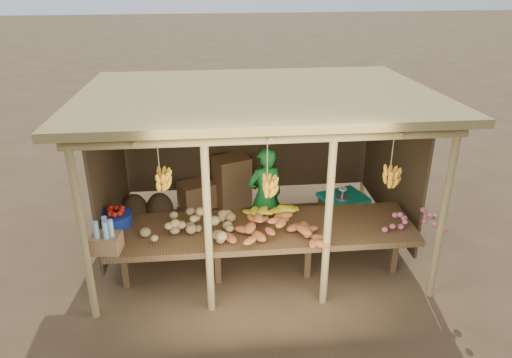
{
  "coord_description": "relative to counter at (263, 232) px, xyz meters",
  "views": [
    {
      "loc": [
        -0.63,
        -6.47,
        4.05
      ],
      "look_at": [
        0.0,
        0.0,
        1.05
      ],
      "focal_mm": 35.0,
      "sensor_mm": 36.0,
      "label": 1
    }
  ],
  "objects": [
    {
      "name": "potato_heap",
      "position": [
        -0.92,
        -0.1,
        0.25
      ],
      "size": [
        1.3,
        1.03,
        0.37
      ],
      "primitive_type": null,
      "rotation": [
        0.0,
        0.0,
        -0.36
      ],
      "color": "#9D8451",
      "rests_on": "counter"
    },
    {
      "name": "vendor",
      "position": [
        0.14,
        0.98,
        0.02
      ],
      "size": [
        0.63,
        0.51,
        1.51
      ],
      "primitive_type": "imported",
      "rotation": [
        0.0,
        0.0,
        3.44
      ],
      "color": "#1A7528",
      "rests_on": "ground"
    },
    {
      "name": "tomato_basin",
      "position": [
        -1.9,
        0.28,
        0.15
      ],
      "size": [
        0.43,
        0.43,
        0.23
      ],
      "rotation": [
        0.0,
        0.0,
        -0.33
      ],
      "color": "navy",
      "rests_on": "counter"
    },
    {
      "name": "burlap_sacks",
      "position": [
        -1.69,
        1.71,
        -0.48
      ],
      "size": [
        0.84,
        0.44,
        0.6
      ],
      "color": "#473721",
      "rests_on": "ground"
    },
    {
      "name": "sweet_potato_heap",
      "position": [
        0.11,
        -0.21,
        0.24
      ],
      "size": [
        1.27,
        0.95,
        0.36
      ],
      "primitive_type": null,
      "rotation": [
        0.0,
        0.0,
        0.26
      ],
      "color": "#B65D2E",
      "rests_on": "counter"
    },
    {
      "name": "onion_heap",
      "position": [
        1.9,
        -0.12,
        0.24
      ],
      "size": [
        0.8,
        0.5,
        0.35
      ],
      "primitive_type": null,
      "rotation": [
        0.0,
        0.0,
        -0.05
      ],
      "color": "#C25E69",
      "rests_on": "counter"
    },
    {
      "name": "banana_pile",
      "position": [
        0.15,
        0.25,
        0.24
      ],
      "size": [
        0.74,
        0.58,
        0.35
      ],
      "primitive_type": null,
      "rotation": [
        0.0,
        0.0,
        0.32
      ],
      "color": "yellow",
      "rests_on": "counter"
    },
    {
      "name": "counter",
      "position": [
        0.0,
        0.0,
        0.0
      ],
      "size": [
        3.9,
        1.05,
        0.8
      ],
      "color": "brown",
      "rests_on": "ground"
    },
    {
      "name": "bottle_box",
      "position": [
        -1.9,
        -0.36,
        0.22
      ],
      "size": [
        0.37,
        0.31,
        0.43
      ],
      "color": "olive",
      "rests_on": "counter"
    },
    {
      "name": "stall_structure",
      "position": [
        0.01,
        0.9,
        1.18
      ],
      "size": [
        4.7,
        3.5,
        2.43
      ],
      "color": "tan",
      "rests_on": "ground"
    },
    {
      "name": "ground",
      "position": [
        -0.0,
        0.95,
        -0.74
      ],
      "size": [
        60.0,
        60.0,
        0.0
      ],
      "primitive_type": "plane",
      "color": "brown",
      "rests_on": "ground"
    },
    {
      "name": "carton_stack",
      "position": [
        -0.5,
        2.15,
        -0.35
      ],
      "size": [
        1.28,
        0.61,
        0.88
      ],
      "color": "olive",
      "rests_on": "ground"
    },
    {
      "name": "tarp_crate",
      "position": [
        1.37,
        1.17,
        -0.42
      ],
      "size": [
        0.8,
        0.75,
        0.78
      ],
      "color": "brown",
      "rests_on": "ground"
    }
  ]
}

